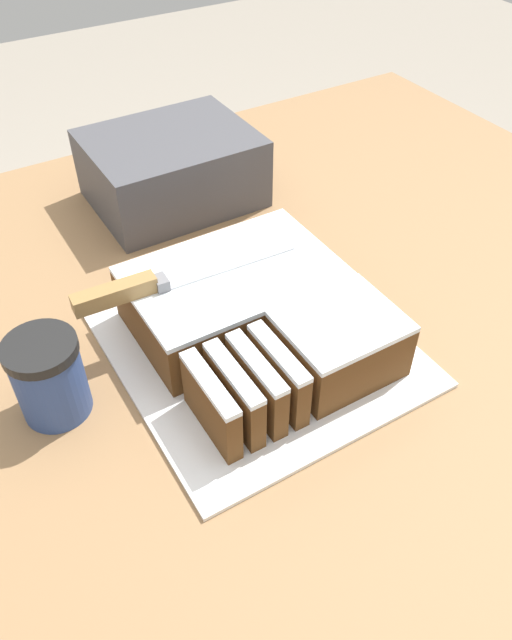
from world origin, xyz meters
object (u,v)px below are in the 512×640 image
Objects in this scene: cake_board at (256,344)px; storage_box at (173,168)px; cake at (257,315)px; knife at (141,288)px; coffee_cup at (49,377)px.

cake_board is 1.42× the size of storage_box.
cake_board is at bearing -130.60° from cake.
coffee_cup is at bearing -159.93° from knife.
cake is at bearing -5.41° from coffee_cup.
cake is 0.26m from coffee_cup.
knife is at bearing 147.56° from cake_board.
storage_box is (0.07, 0.38, 0.06)m from cake_board.
storage_box is at bearing 47.20° from coffee_cup.
knife is 2.76× the size of coffee_cup.
cake is at bearing 49.40° from cake_board.
storage_box is at bearing 80.00° from cake_board.
cake is 0.99× the size of knife.
storage_box reaches higher than cake_board.
coffee_cup is 0.40× the size of storage_box.
storage_box is at bearing 80.76° from cake.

